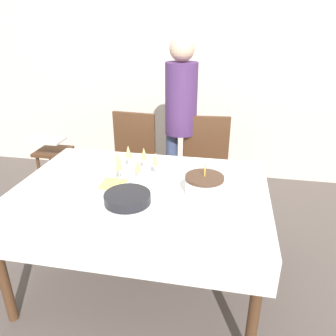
{
  "coord_description": "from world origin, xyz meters",
  "views": [
    {
      "loc": [
        0.52,
        -1.77,
        1.7
      ],
      "look_at": [
        0.16,
        0.07,
        0.86
      ],
      "focal_mm": 35.0,
      "sensor_mm": 36.0,
      "label": 1
    }
  ],
  "objects_px": {
    "plate_stack_dessert": "(148,181)",
    "high_chair": "(53,159)",
    "dining_chair_far_left": "(131,162)",
    "person_standing": "(181,113)",
    "birthday_cake": "(204,186)",
    "plate_stack_main": "(127,198)",
    "dining_chair_far_right": "(205,167)",
    "champagne_tray": "(135,167)"
  },
  "relations": [
    {
      "from": "plate_stack_dessert",
      "to": "high_chair",
      "type": "distance_m",
      "value": 1.47
    },
    {
      "from": "dining_chair_far_left",
      "to": "person_standing",
      "type": "xyz_separation_m",
      "value": [
        0.43,
        0.15,
        0.44
      ]
    },
    {
      "from": "birthday_cake",
      "to": "plate_stack_dessert",
      "type": "distance_m",
      "value": 0.38
    },
    {
      "from": "dining_chair_far_left",
      "to": "plate_stack_dessert",
      "type": "height_order",
      "value": "dining_chair_far_left"
    },
    {
      "from": "birthday_cake",
      "to": "plate_stack_main",
      "type": "height_order",
      "value": "birthday_cake"
    },
    {
      "from": "dining_chair_far_right",
      "to": "dining_chair_far_left",
      "type": "bearing_deg",
      "value": -179.99
    },
    {
      "from": "birthday_cake",
      "to": "dining_chair_far_right",
      "type": "bearing_deg",
      "value": 93.64
    },
    {
      "from": "plate_stack_main",
      "to": "person_standing",
      "type": "bearing_deg",
      "value": 84.49
    },
    {
      "from": "dining_chair_far_right",
      "to": "birthday_cake",
      "type": "bearing_deg",
      "value": -86.36
    },
    {
      "from": "dining_chair_far_left",
      "to": "champagne_tray",
      "type": "relative_size",
      "value": 2.57
    },
    {
      "from": "person_standing",
      "to": "champagne_tray",
      "type": "bearing_deg",
      "value": -100.9
    },
    {
      "from": "birthday_cake",
      "to": "champagne_tray",
      "type": "distance_m",
      "value": 0.51
    },
    {
      "from": "high_chair",
      "to": "plate_stack_main",
      "type": "bearing_deg",
      "value": -44.67
    },
    {
      "from": "birthday_cake",
      "to": "champagne_tray",
      "type": "bearing_deg",
      "value": 160.76
    },
    {
      "from": "plate_stack_main",
      "to": "plate_stack_dessert",
      "type": "relative_size",
      "value": 1.24
    },
    {
      "from": "plate_stack_dessert",
      "to": "champagne_tray",
      "type": "bearing_deg",
      "value": 141.23
    },
    {
      "from": "high_chair",
      "to": "person_standing",
      "type": "bearing_deg",
      "value": 6.04
    },
    {
      "from": "person_standing",
      "to": "high_chair",
      "type": "relative_size",
      "value": 2.26
    },
    {
      "from": "birthday_cake",
      "to": "person_standing",
      "type": "height_order",
      "value": "person_standing"
    },
    {
      "from": "champagne_tray",
      "to": "person_standing",
      "type": "xyz_separation_m",
      "value": [
        0.17,
        0.89,
        0.15
      ]
    },
    {
      "from": "dining_chair_far_left",
      "to": "plate_stack_dessert",
      "type": "relative_size",
      "value": 4.4
    },
    {
      "from": "dining_chair_far_right",
      "to": "plate_stack_dessert",
      "type": "bearing_deg",
      "value": -110.78
    },
    {
      "from": "person_standing",
      "to": "high_chair",
      "type": "xyz_separation_m",
      "value": [
        -1.23,
        -0.13,
        -0.48
      ]
    },
    {
      "from": "dining_chair_far_left",
      "to": "plate_stack_main",
      "type": "height_order",
      "value": "dining_chair_far_left"
    },
    {
      "from": "dining_chair_far_right",
      "to": "birthday_cake",
      "type": "xyz_separation_m",
      "value": [
        0.06,
        -0.91,
        0.28
      ]
    },
    {
      "from": "dining_chair_far_right",
      "to": "champagne_tray",
      "type": "height_order",
      "value": "dining_chair_far_right"
    },
    {
      "from": "plate_stack_main",
      "to": "champagne_tray",
      "type": "bearing_deg",
      "value": 98.84
    },
    {
      "from": "champagne_tray",
      "to": "plate_stack_main",
      "type": "distance_m",
      "value": 0.35
    },
    {
      "from": "dining_chair_far_right",
      "to": "person_standing",
      "type": "distance_m",
      "value": 0.53
    },
    {
      "from": "plate_stack_main",
      "to": "person_standing",
      "type": "distance_m",
      "value": 1.25
    },
    {
      "from": "dining_chair_far_left",
      "to": "dining_chair_far_right",
      "type": "distance_m",
      "value": 0.68
    },
    {
      "from": "dining_chair_far_left",
      "to": "champagne_tray",
      "type": "height_order",
      "value": "dining_chair_far_left"
    },
    {
      "from": "person_standing",
      "to": "high_chair",
      "type": "height_order",
      "value": "person_standing"
    },
    {
      "from": "dining_chair_far_left",
      "to": "plate_stack_dessert",
      "type": "xyz_separation_m",
      "value": [
        0.37,
        -0.82,
        0.24
      ]
    },
    {
      "from": "plate_stack_main",
      "to": "person_standing",
      "type": "xyz_separation_m",
      "value": [
        0.12,
        1.23,
        0.19
      ]
    },
    {
      "from": "birthday_cake",
      "to": "champagne_tray",
      "type": "relative_size",
      "value": 0.62
    },
    {
      "from": "plate_stack_dessert",
      "to": "person_standing",
      "type": "distance_m",
      "value": 1.0
    },
    {
      "from": "champagne_tray",
      "to": "person_standing",
      "type": "relative_size",
      "value": 0.23
    },
    {
      "from": "plate_stack_main",
      "to": "high_chair",
      "type": "xyz_separation_m",
      "value": [
        -1.12,
        1.1,
        -0.29
      ]
    },
    {
      "from": "person_standing",
      "to": "high_chair",
      "type": "bearing_deg",
      "value": -173.96
    },
    {
      "from": "dining_chair_far_left",
      "to": "high_chair",
      "type": "distance_m",
      "value": 0.8
    },
    {
      "from": "champagne_tray",
      "to": "plate_stack_dessert",
      "type": "relative_size",
      "value": 1.71
    }
  ]
}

